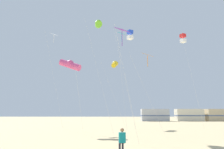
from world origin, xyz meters
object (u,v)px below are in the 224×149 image
object	(u,v)px
kite_box_blue	(130,35)
kite_diamond_orange	(147,57)
kite_tube_lime	(98,24)
kite_diamond_violet	(122,33)
kite_flyer_standing	(122,139)
kite_diamond_white	(54,39)
kite_box_scarlet	(183,38)
kite_diamond_cyan	(122,38)
kite_tube_gold	(115,64)
rv_van_silver	(155,115)
rv_van_cream	(189,115)
rv_van_tan	(219,115)
kite_tube_rainbow	(70,65)

from	to	relation	value
kite_box_blue	kite_diamond_orange	bearing A→B (deg)	-79.26
kite_tube_lime	kite_diamond_violet	distance (m)	8.82
kite_flyer_standing	kite_tube_lime	distance (m)	15.18
kite_tube_lime	kite_diamond_violet	bearing A→B (deg)	-74.28
kite_diamond_white	kite_diamond_violet	distance (m)	16.90
kite_box_blue	kite_box_scarlet	bearing A→B (deg)	10.11
kite_diamond_cyan	kite_diamond_white	bearing A→B (deg)	-174.66
kite_flyer_standing	kite_box_blue	bearing A→B (deg)	-103.97
kite_diamond_white	kite_tube_gold	world-z (taller)	kite_diamond_white
kite_diamond_cyan	kite_flyer_standing	bearing A→B (deg)	-93.26
kite_diamond_white	rv_van_silver	bearing A→B (deg)	51.55
kite_diamond_white	kite_diamond_orange	xyz separation A→B (m)	(11.31, -8.45, -4.86)
kite_flyer_standing	kite_diamond_orange	bearing A→B (deg)	-115.94
kite_diamond_violet	rv_van_cream	size ratio (longest dim) A/B	1.22
rv_van_cream	kite_diamond_orange	bearing A→B (deg)	-118.01
rv_van_cream	kite_diamond_cyan	bearing A→B (deg)	-129.84
kite_tube_lime	rv_van_tan	xyz separation A→B (m)	(27.14, 29.32, -10.05)
kite_tube_rainbow	kite_diamond_violet	distance (m)	9.41
kite_diamond_cyan	kite_box_blue	xyz separation A→B (m)	(0.85, -3.65, -0.98)
kite_tube_gold	rv_van_cream	size ratio (longest dim) A/B	1.50
kite_tube_gold	kite_diamond_cyan	xyz separation A→B (m)	(0.92, -2.23, 3.38)
kite_diamond_white	kite_tube_lime	xyz separation A→B (m)	(6.48, -6.23, -0.58)
kite_box_blue	rv_van_cream	distance (m)	32.28
kite_tube_lime	kite_tube_gold	distance (m)	9.81
kite_flyer_standing	kite_tube_rainbow	world-z (taller)	kite_tube_rainbow
kite_tube_gold	kite_box_blue	xyz separation A→B (m)	(1.77, -5.87, 2.40)
kite_diamond_orange	rv_van_cream	bearing A→B (deg)	64.39
kite_box_scarlet	kite_tube_gold	bearing A→B (deg)	152.50
kite_tube_gold	kite_box_scarlet	world-z (taller)	kite_box_scarlet
kite_tube_lime	rv_van_tan	distance (m)	41.20
kite_box_scarlet	rv_van_silver	bearing A→B (deg)	87.70
kite_tube_lime	kite_diamond_cyan	xyz separation A→B (m)	(2.90, 7.10, 1.06)
kite_tube_rainbow	rv_van_silver	world-z (taller)	kite_tube_rainbow
kite_tube_lime	rv_van_cream	size ratio (longest dim) A/B	1.86
kite_diamond_orange	kite_diamond_cyan	distance (m)	10.92
kite_tube_lime	rv_van_tan	size ratio (longest dim) A/B	1.84
kite_tube_rainbow	rv_van_tan	distance (m)	42.22
rv_van_silver	rv_van_tan	bearing A→B (deg)	0.59
kite_tube_rainbow	kite_tube_gold	bearing A→B (deg)	61.20
kite_flyer_standing	kite_diamond_cyan	bearing A→B (deg)	-99.65
kite_tube_lime	rv_van_silver	distance (m)	33.13
kite_diamond_white	kite_tube_rainbow	xyz separation A→B (m)	(3.49, -5.94, -5.02)
kite_diamond_white	rv_van_tan	xyz separation A→B (m)	(33.62, 23.10, -10.63)
kite_diamond_cyan	kite_box_blue	size ratio (longest dim) A/B	1.11
kite_box_blue	kite_tube_rainbow	bearing A→B (deg)	-154.81
rv_van_cream	rv_van_tan	size ratio (longest dim) A/B	0.99
kite_diamond_violet	rv_van_tan	world-z (taller)	kite_diamond_violet
kite_tube_gold	kite_box_scarlet	distance (m)	10.27
kite_tube_gold	kite_box_scarlet	xyz separation A→B (m)	(8.85, -4.61, 2.43)
kite_diamond_cyan	rv_van_silver	size ratio (longest dim) A/B	2.08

